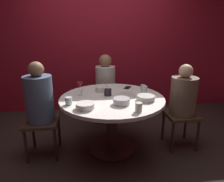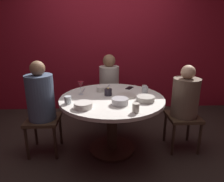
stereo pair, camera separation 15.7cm
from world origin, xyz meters
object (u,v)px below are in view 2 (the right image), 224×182
wine_glass (81,85)px  bowl_serving_large (120,101)px  seated_diner_right (185,99)px  candle_holder (108,92)px  seated_diner_left (41,99)px  cell_phone (129,88)px  dining_table (112,109)px  seated_diner_back (109,80)px  bowl_sauce_side (146,99)px  cup_near_candle (68,100)px  bowl_salad_center (83,105)px  cup_by_right_diner (145,91)px  dinner_plate (126,96)px  cup_by_left_diner (136,108)px  cup_center_front (144,88)px  bowl_small_white (102,89)px

wine_glass → bowl_serving_large: (0.47, -0.38, -0.09)m
seated_diner_right → candle_holder: (-0.97, 0.07, 0.08)m
seated_diner_left → candle_holder: size_ratio=11.31×
seated_diner_left → candle_holder: 0.83m
seated_diner_right → cell_phone: size_ratio=8.07×
dining_table → seated_diner_back: 0.94m
bowl_sauce_side → cup_near_candle: cup_near_candle is taller
bowl_serving_large → cup_near_candle: (-0.59, 0.06, 0.01)m
bowl_salad_center → candle_holder: bearing=55.8°
seated_diner_left → cell_phone: bearing=18.5°
bowl_serving_large → cup_by_right_diner: bearing=41.2°
dining_table → cell_phone: 0.49m
seated_diner_right → dinner_plate: 0.75m
cup_by_left_diner → dinner_plate: bearing=94.2°
seated_diner_right → dinner_plate: (-0.75, 0.02, 0.04)m
bowl_salad_center → cup_by_right_diner: bearing=27.5°
dining_table → cup_near_candle: bearing=-159.3°
cup_center_front → candle_holder: bearing=-163.9°
candle_holder → seated_diner_right: bearing=-4.4°
cup_near_candle → cup_by_right_diner: cup_by_right_diner is taller
bowl_small_white → cup_by_left_diner: bearing=-65.3°
bowl_serving_large → bowl_small_white: bowl_serving_large is taller
seated_diner_back → bowl_serving_large: size_ratio=6.10×
bowl_serving_large → bowl_sauce_side: 0.32m
cell_phone → bowl_small_white: bearing=-132.1°
bowl_serving_large → cup_by_left_diner: size_ratio=1.93×
candle_holder → bowl_serving_large: 0.35m
cup_by_right_diner → bowl_small_white: bearing=159.5°
candle_holder → bowl_small_white: 0.20m
dinner_plate → cup_by_left_diner: 0.51m
cup_by_left_diner → seated_diner_left: bearing=156.0°
dinner_plate → cup_center_front: size_ratio=2.94×
candle_holder → bowl_small_white: bearing=113.9°
bowl_small_white → bowl_salad_center: bearing=-108.7°
wine_glass → bowl_sauce_side: wine_glass is taller
seated_diner_back → cup_center_front: 0.85m
seated_diner_back → cup_by_right_diner: seated_diner_back is taller
wine_glass → cup_by_right_diner: 0.82m
bowl_salad_center → cell_phone: bearing=50.5°
seated_diner_right → cup_by_right_diner: seated_diner_right is taller
seated_diner_right → seated_diner_left: bearing=0.0°
wine_glass → cell_phone: size_ratio=1.26×
seated_diner_left → cup_by_left_diner: (1.09, -0.49, 0.05)m
candle_holder → bowl_serving_large: bearing=-69.6°
dinner_plate → bowl_small_white: bowl_small_white is taller
candle_holder → cup_by_right_diner: cup_by_right_diner is taller
cup_near_candle → bowl_small_white: bearing=49.4°
candle_holder → cup_by_left_diner: size_ratio=1.08×
dinner_plate → cell_phone: bearing=75.8°
cup_by_right_diner → cell_phone: bearing=114.8°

